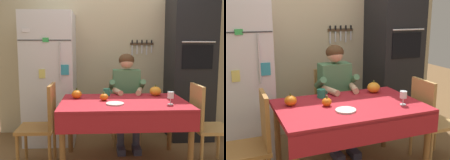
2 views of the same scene
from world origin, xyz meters
The scene contains 14 objects.
back_wall_assembly centered at (0.05, 1.35, 1.30)m, with size 3.70×0.13×2.60m.
refrigerator centered at (-0.95, 0.96, 0.90)m, with size 0.68×0.71×1.80m.
wall_oven centered at (1.05, 1.00, 1.05)m, with size 0.60×0.64×2.10m.
dining_table centered at (0.00, 0.08, 0.66)m, with size 1.40×0.90×0.74m.
chair_behind_person centered at (0.10, 0.87, 0.51)m, with size 0.40×0.40×0.93m.
seated_person centered at (0.10, 0.68, 0.74)m, with size 0.47×0.55×1.25m.
chair_right_side centered at (0.90, 0.01, 0.51)m, with size 0.40×0.40×0.93m.
chair_left_side centered at (-0.90, 0.13, 0.51)m, with size 0.40×0.40×0.93m.
coffee_mug centered at (-0.18, 0.42, 0.78)m, with size 0.11×0.09×0.09m.
wine_glass centered at (0.47, -0.11, 0.84)m, with size 0.07×0.07×0.14m.
pumpkin_large centered at (0.42, 0.38, 0.80)m, with size 0.14×0.14×0.14m.
pumpkin_medium centered at (-0.22, 0.13, 0.78)m, with size 0.09×0.09×0.10m.
pumpkin_small centered at (-0.53, 0.28, 0.79)m, with size 0.12×0.12×0.12m.
serving_tray centered at (-0.11, -0.07, 0.75)m, with size 0.19×0.19×0.02m, color silver.
Camera 1 is at (-0.30, -2.80, 1.36)m, focal length 42.73 mm.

